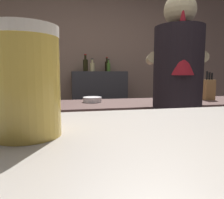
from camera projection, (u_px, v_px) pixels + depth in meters
The scene contains 12 objects.
wall_back at pixel (93, 62), 3.38m from camera, with size 5.20×0.10×2.70m, color #9A7A67.
prep_counter at pixel (151, 149), 2.03m from camera, with size 2.10×0.60×0.91m, color brown.
back_shelf at pixel (99, 111), 3.21m from camera, with size 0.79×0.36×1.20m, color #333237.
bartender at pixel (177, 98), 1.53m from camera, with size 0.50×0.55×1.71m.
knife_block at pixel (209, 89), 2.11m from camera, with size 0.10×0.08×0.28m.
mixing_bowl at pixel (92, 100), 1.94m from camera, with size 0.17×0.17×0.05m, color silver.
chefs_knife at pixel (182, 101), 1.99m from camera, with size 0.24×0.03×0.01m, color silver.
pint_glass_far at pixel (26, 82), 0.26m from camera, with size 0.08×0.08×0.13m.
bottle_soy at pixel (85, 65), 3.09m from camera, with size 0.07×0.07×0.25m.
bottle_olive_oil at pixel (109, 67), 3.15m from camera, with size 0.05×0.05×0.18m.
bottle_vinegar at pixel (107, 66), 3.25m from camera, with size 0.06×0.06×0.22m.
bottle_hot_sauce at pixel (92, 66), 3.08m from camera, with size 0.07×0.07×0.18m.
Camera 1 is at (-0.42, -1.22, 1.16)m, focal length 34.22 mm.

